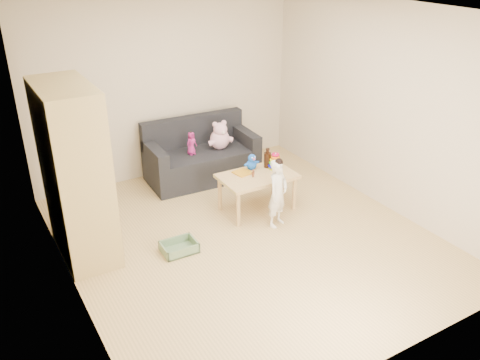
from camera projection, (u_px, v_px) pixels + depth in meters
room at (248, 136)px, 5.49m from camera, size 4.50×4.50×4.50m
wardrobe at (75, 174)px, 5.40m from camera, size 0.54×1.08×1.94m
sofa at (202, 165)px, 7.44m from camera, size 1.61×0.86×0.44m
play_table at (257, 192)px, 6.57m from camera, size 0.96×0.62×0.50m
storage_bin at (179, 247)px, 5.78m from camera, size 0.40×0.30×0.12m
toddler at (278, 194)px, 6.15m from camera, size 0.37×0.32×0.85m
pink_bear at (220, 137)px, 7.35m from camera, size 0.39×0.36×0.35m
doll at (191, 144)px, 7.15m from camera, size 0.19×0.15×0.33m
ring_stacker at (275, 162)px, 6.60m from camera, size 0.19×0.19×0.22m
brown_bottle at (267, 159)px, 6.63m from camera, size 0.09×0.09×0.26m
blue_plush at (252, 162)px, 6.57m from camera, size 0.19×0.16×0.22m
wooden_figure at (253, 173)px, 6.38m from camera, size 0.05×0.04×0.10m
yellow_book at (242, 173)px, 6.51m from camera, size 0.24×0.24×0.02m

